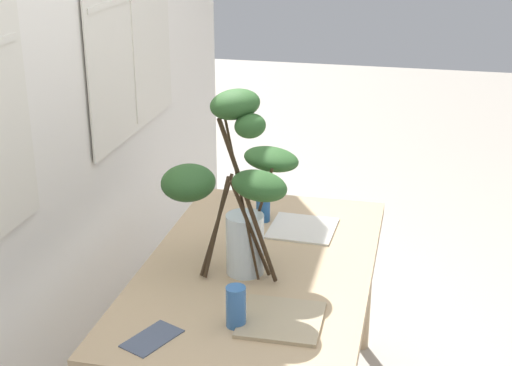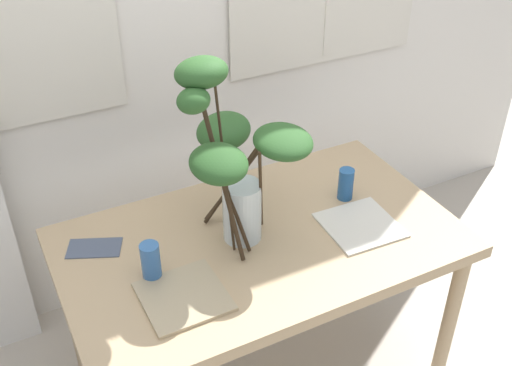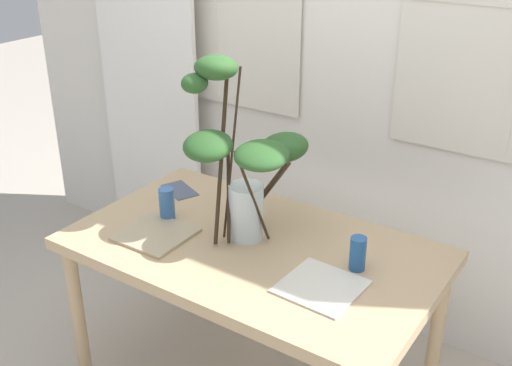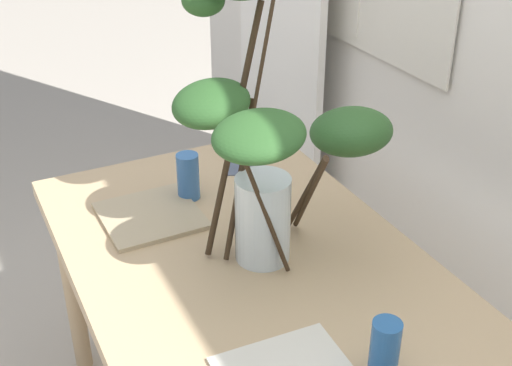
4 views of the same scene
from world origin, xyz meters
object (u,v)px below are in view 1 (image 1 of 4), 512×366
object	(u,v)px
drinking_glass_blue_right	(263,206)
plate_square_right	(302,228)
dining_table	(258,283)
plate_square_left	(281,320)
drinking_glass_blue_left	(236,307)
vase_with_branches	(233,187)

from	to	relation	value
drinking_glass_blue_right	plate_square_right	size ratio (longest dim) A/B	0.49
drinking_glass_blue_right	plate_square_right	bearing A→B (deg)	-105.83
dining_table	plate_square_left	world-z (taller)	plate_square_left
dining_table	plate_square_right	distance (m)	0.39
dining_table	drinking_glass_blue_right	xyz separation A→B (m)	(0.42, 0.07, 0.14)
drinking_glass_blue_right	plate_square_left	bearing A→B (deg)	-163.43
plate_square_right	plate_square_left	bearing A→B (deg)	-175.92
drinking_glass_blue_left	plate_square_right	distance (m)	0.80
dining_table	drinking_glass_blue_left	bearing A→B (deg)	-176.91
dining_table	plate_square_right	size ratio (longest dim) A/B	5.41
plate_square_left	drinking_glass_blue_left	bearing A→B (deg)	112.43
vase_with_branches	plate_square_left	bearing A→B (deg)	-141.51
plate_square_left	dining_table	bearing A→B (deg)	23.89
vase_with_branches	plate_square_left	xyz separation A→B (m)	(-0.30, -0.24, -0.33)
vase_with_branches	plate_square_left	distance (m)	0.51
dining_table	drinking_glass_blue_left	xyz separation A→B (m)	(-0.42, -0.02, 0.14)
dining_table	drinking_glass_blue_right	world-z (taller)	drinking_glass_blue_right
drinking_glass_blue_left	plate_square_left	xyz separation A→B (m)	(0.06, -0.14, -0.06)
dining_table	drinking_glass_blue_right	distance (m)	0.45
vase_with_branches	plate_square_right	size ratio (longest dim) A/B	2.75
dining_table	vase_with_branches	size ratio (longest dim) A/B	1.97
plate_square_left	plate_square_right	size ratio (longest dim) A/B	0.99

